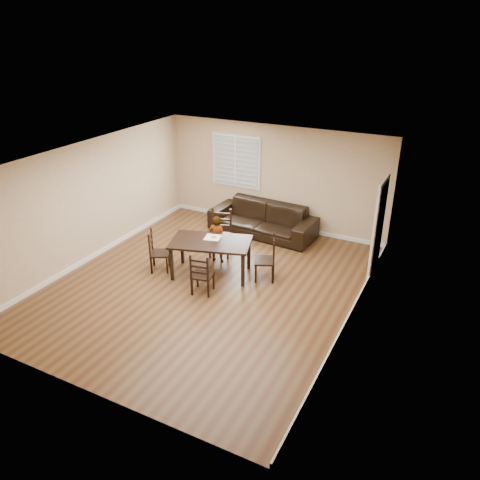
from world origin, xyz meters
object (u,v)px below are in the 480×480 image
Objects in this scene: dining_table at (211,245)px; child at (217,239)px; chair_near at (221,233)px; chair_right at (270,260)px; donut at (214,236)px; chair_far at (201,277)px; sofa at (263,219)px; chair_left at (154,252)px.

child is (-0.18, 0.58, -0.14)m from dining_table.
chair_right is (1.54, -0.64, -0.04)m from chair_near.
chair_near reaches higher than donut.
donut is at bearing -86.04° from chair_far.
chair_near is (-0.32, 1.03, -0.21)m from dining_table.
donut reaches higher than dining_table.
chair_near reaches higher than sofa.
sofa is at bearing -98.94° from chair_far.
chair_near reaches higher than dining_table.
donut is (-1.25, -0.20, 0.36)m from chair_right.
chair_near is 1.48m from sofa.
chair_right is at bearing 0.61° from dining_table.
chair_left is 1.42m from child.
chair_right is at bearing 9.16° from donut.
child reaches higher than sofa.
chair_near is 1.16× the size of chair_left.
chair_near is 1.66m from chair_right.
chair_left is at bearing -153.54° from donut.
dining_table is 2.47m from sofa.
child is at bearing 90.00° from dining_table.
donut is (0.28, -0.84, 0.32)m from chair_near.
sofa is (0.10, 2.45, -0.30)m from dining_table.
chair_right is at bearing -58.04° from sofa.
child reaches higher than chair_near.
child is 0.49m from donut.
chair_far reaches higher than sofa.
sofa is (0.14, 2.26, -0.41)m from donut.
dining_table is 1.89× the size of chair_right.
chair_right is at bearing -40.63° from chair_near.
chair_left is at bearing 38.31° from child.
chair_near is 0.47m from child.
chair_left is 2.55m from chair_right.
donut is (1.17, 0.58, 0.39)m from chair_left.
dining_table is 1.69× the size of child.
chair_right is (0.97, 1.23, 0.04)m from chair_far.
chair_far is 1.14m from donut.
chair_far reaches higher than dining_table.
chair_left is at bearing -139.85° from chair_near.
chair_right is (1.22, 0.39, -0.25)m from dining_table.
donut is at bearing -92.20° from chair_left.
child reaches higher than chair_left.
chair_far is 0.33× the size of sofa.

